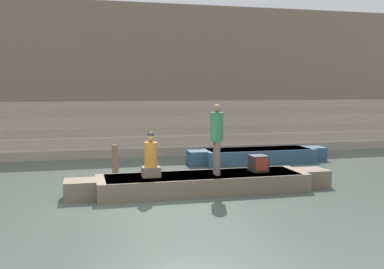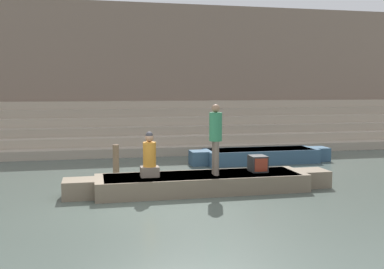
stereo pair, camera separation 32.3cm
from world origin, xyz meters
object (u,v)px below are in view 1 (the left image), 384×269
Objects in this scene: rowboat_main at (203,182)px; tv_set at (258,163)px; person_standing at (217,134)px; person_rowing at (151,158)px; moored_boat_shore at (258,155)px; mooring_post at (115,162)px.

tv_set is at bearing 0.15° from rowboat_main.
person_standing is 1.48m from tv_set.
moored_boat_shore is (4.43, 3.93, -0.65)m from person_rowing.
tv_set reaches higher than moored_boat_shore.
person_rowing is 5.96m from moored_boat_shore.
person_standing is at bearing -16.40° from person_rowing.
person_standing is 5.06m from moored_boat_shore.
person_rowing reaches higher than tv_set.
rowboat_main is 1.29m from person_standing.
person_standing is 3.48m from mooring_post.
person_standing is 3.66× the size of tv_set.
rowboat_main is 3.85× the size of person_standing.
mooring_post reaches higher than rowboat_main.
mooring_post reaches higher than moored_boat_shore.
tv_set is 0.50× the size of mooring_post.
moored_boat_shore is at bearing 69.17° from tv_set.
mooring_post is (-3.59, 2.16, -0.16)m from tv_set.
rowboat_main is 6.11× the size of person_rowing.
person_rowing is (-1.66, 0.12, -0.58)m from person_standing.
rowboat_main is 1.59m from tv_set.
moored_boat_shore is at bearing 55.76° from person_standing.
mooring_post is (-0.72, 2.23, -0.41)m from person_rowing.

